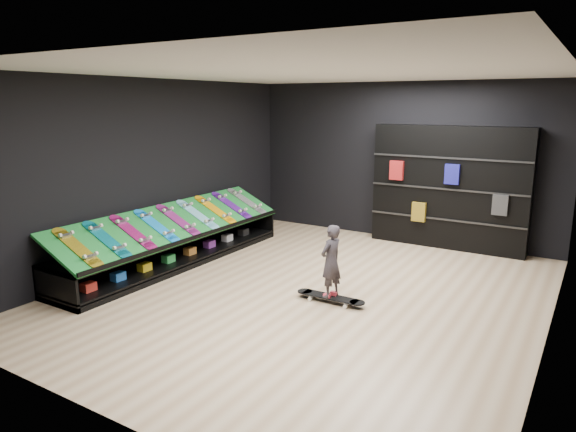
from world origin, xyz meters
The scene contains 20 objects.
floor centered at (0.00, 0.00, 0.00)m, with size 6.00×7.00×0.01m, color #CDB18A.
ceiling centered at (0.00, 0.00, 3.00)m, with size 6.00×7.00×0.01m, color white.
wall_back centered at (0.00, 3.50, 1.50)m, with size 6.00×0.02×3.00m, color black.
wall_front centered at (0.00, -3.50, 1.50)m, with size 6.00×0.02×3.00m, color black.
wall_left centered at (-3.00, 0.00, 1.50)m, with size 0.02×7.00×3.00m, color black.
wall_right centered at (3.00, 0.00, 1.50)m, with size 0.02×7.00×3.00m, color black.
display_rack centered at (-2.55, 0.00, 0.25)m, with size 0.90×4.50×0.50m, color black, non-canonical shape.
turf_ramp centered at (-2.50, 0.00, 0.71)m, with size 1.00×4.50×0.04m, color #106622.
back_shelving centered at (1.00, 3.32, 1.11)m, with size 2.77×0.32×2.21m, color black.
floor_skateboard centered at (0.42, -0.21, 0.04)m, with size 0.98×0.22×0.09m, color black, non-canonical shape.
child centered at (0.42, -0.21, 0.38)m, with size 0.22×0.16×0.59m, color black.
display_board_0 centered at (-2.49, -1.90, 0.74)m, with size 0.98×0.22×0.09m, color yellow, non-canonical shape.
display_board_1 centered at (-2.49, -1.42, 0.74)m, with size 0.98×0.22×0.09m, color #0C8C99, non-canonical shape.
display_board_2 centered at (-2.49, -0.95, 0.74)m, with size 0.98×0.22×0.09m, color #E5198C, non-canonical shape.
display_board_3 centered at (-2.49, -0.48, 0.74)m, with size 0.98×0.22×0.09m, color blue, non-canonical shape.
display_board_4 centered at (-2.49, 0.00, 0.74)m, with size 0.98×0.22×0.09m, color #2626BF, non-canonical shape.
display_board_5 centered at (-2.49, 0.48, 0.74)m, with size 0.98×0.22×0.09m, color #0CB2E5, non-canonical shape.
display_board_6 centered at (-2.49, 0.95, 0.74)m, with size 0.98×0.22×0.09m, color yellow, non-canonical shape.
display_board_7 centered at (-2.49, 1.42, 0.74)m, with size 0.98×0.22×0.09m, color purple, non-canonical shape.
display_board_8 centered at (-2.49, 1.90, 0.74)m, with size 0.98×0.22×0.09m, color black, non-canonical shape.
Camera 1 is at (3.32, -6.00, 2.63)m, focal length 32.00 mm.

